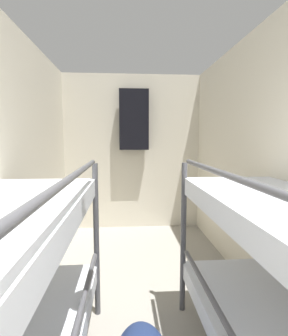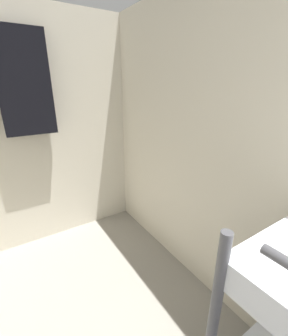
% 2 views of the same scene
% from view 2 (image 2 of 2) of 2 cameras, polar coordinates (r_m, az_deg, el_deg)
% --- Properties ---
extents(wall_back, '(2.22, 0.06, 2.40)m').
position_cam_2_polar(wall_back, '(2.57, -27.17, 7.16)').
color(wall_back, beige).
rests_on(wall_back, ground_plane).
extents(hanging_coat, '(0.44, 0.12, 0.90)m').
position_cam_2_polar(hanging_coat, '(2.37, -28.19, 18.38)').
color(hanging_coat, black).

